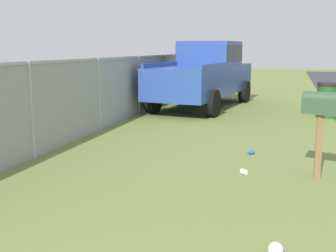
% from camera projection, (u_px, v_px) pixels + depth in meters
% --- Properties ---
extents(mailbox, '(0.35, 0.56, 1.26)m').
position_uv_depth(mailbox, '(321.00, 109.00, 5.90)').
color(mailbox, brown).
rests_on(mailbox, ground).
extents(pickup_truck, '(5.50, 2.67, 2.09)m').
position_uv_depth(pickup_truck, '(205.00, 72.00, 13.33)').
color(pickup_truck, '#284793').
rests_on(pickup_truck, ground).
extents(trash_bin, '(0.59, 0.59, 0.95)m').
position_uv_depth(trash_bin, '(328.00, 100.00, 11.31)').
color(trash_bin, '#1E4C1E').
rests_on(trash_bin, ground).
extents(fence_section, '(15.75, 0.07, 1.65)m').
position_uv_depth(fence_section, '(99.00, 92.00, 9.46)').
color(fence_section, '#9EA3A8').
rests_on(fence_section, ground).
extents(litter_cup_near_hydrant, '(0.12, 0.13, 0.08)m').
position_uv_depth(litter_cup_near_hydrant, '(244.00, 172.00, 6.23)').
color(litter_cup_near_hydrant, white).
rests_on(litter_cup_near_hydrant, ground).
extents(litter_can_midfield_b, '(0.13, 0.13, 0.07)m').
position_uv_depth(litter_can_midfield_b, '(251.00, 153.00, 7.41)').
color(litter_can_midfield_b, blue).
rests_on(litter_can_midfield_b, ground).
extents(litter_bag_midfield_a, '(0.14, 0.14, 0.14)m').
position_uv_depth(litter_bag_midfield_a, '(276.00, 250.00, 3.76)').
color(litter_bag_midfield_a, silver).
rests_on(litter_bag_midfield_a, ground).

